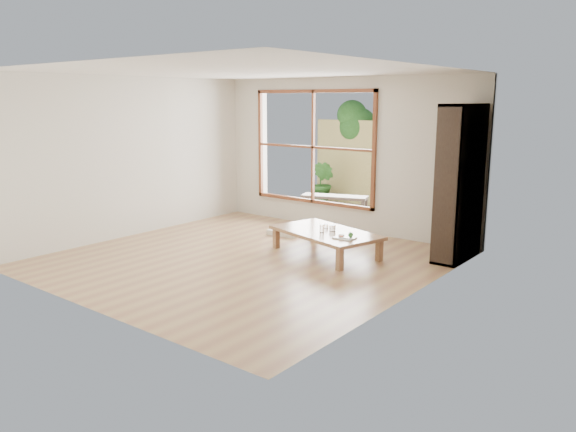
% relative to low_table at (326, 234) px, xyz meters
% --- Properties ---
extents(ground, '(5.00, 5.00, 0.00)m').
position_rel_low_table_xyz_m(ground, '(-0.72, -0.90, -0.31)').
color(ground, tan).
rests_on(ground, ground).
extents(low_table, '(1.79, 1.29, 0.35)m').
position_rel_low_table_xyz_m(low_table, '(0.00, 0.00, 0.00)').
color(low_table, '#AC8353').
rests_on(low_table, ground).
extents(floor_cushion, '(0.57, 0.57, 0.08)m').
position_rel_low_table_xyz_m(floor_cushion, '(-1.22, 0.69, -0.27)').
color(floor_cushion, silver).
rests_on(floor_cushion, ground).
extents(bookshelf, '(0.35, 0.98, 2.18)m').
position_rel_low_table_xyz_m(bookshelf, '(1.58, 0.97, 0.78)').
color(bookshelf, '#2F241A').
rests_on(bookshelf, ground).
extents(glass_tall, '(0.07, 0.07, 0.12)m').
position_rel_low_table_xyz_m(glass_tall, '(0.01, -0.12, 0.10)').
color(glass_tall, silver).
rests_on(glass_tall, low_table).
extents(glass_mid, '(0.06, 0.06, 0.09)m').
position_rel_low_table_xyz_m(glass_mid, '(0.07, 0.03, 0.09)').
color(glass_mid, silver).
rests_on(glass_mid, low_table).
extents(glass_short, '(0.07, 0.07, 0.10)m').
position_rel_low_table_xyz_m(glass_short, '(0.10, 0.04, 0.09)').
color(glass_short, silver).
rests_on(glass_short, low_table).
extents(glass_small, '(0.06, 0.06, 0.07)m').
position_rel_low_table_xyz_m(glass_small, '(-0.09, 0.14, 0.08)').
color(glass_small, silver).
rests_on(glass_small, low_table).
extents(food_tray, '(0.29, 0.21, 0.09)m').
position_rel_low_table_xyz_m(food_tray, '(0.47, -0.20, 0.06)').
color(food_tray, white).
rests_on(food_tray, low_table).
extents(deck, '(2.80, 2.00, 0.05)m').
position_rel_low_table_xyz_m(deck, '(-1.32, 2.66, -0.31)').
color(deck, '#3E362D').
rests_on(deck, ground).
extents(garden_bench, '(1.31, 0.76, 0.40)m').
position_rel_low_table_xyz_m(garden_bench, '(-1.38, 2.30, 0.05)').
color(garden_bench, '#2F241A').
rests_on(garden_bench, deck).
extents(bamboo_fence, '(2.80, 0.06, 1.80)m').
position_rel_low_table_xyz_m(bamboo_fence, '(-1.32, 3.66, 0.59)').
color(bamboo_fence, '#DECE72').
rests_on(bamboo_fence, ground).
extents(shrub_right, '(0.94, 0.83, 0.96)m').
position_rel_low_table_xyz_m(shrub_right, '(-0.46, 3.36, 0.19)').
color(shrub_right, '#2B6926').
rests_on(shrub_right, deck).
extents(shrub_left, '(0.60, 0.53, 0.93)m').
position_rel_low_table_xyz_m(shrub_left, '(-2.23, 3.16, 0.18)').
color(shrub_left, '#2B6926').
rests_on(shrub_left, deck).
extents(garden_tree, '(1.04, 0.85, 2.22)m').
position_rel_low_table_xyz_m(garden_tree, '(-2.00, 3.96, 1.32)').
color(garden_tree, '#4C3D2D').
rests_on(garden_tree, ground).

